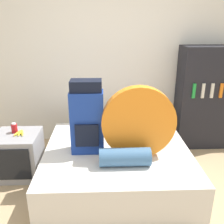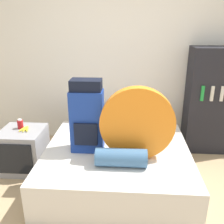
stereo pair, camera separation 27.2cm
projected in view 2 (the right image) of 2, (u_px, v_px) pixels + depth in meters
ground_plane at (120, 223)px, 2.40m from camera, size 16.00×16.00×0.00m
wall_back at (126, 58)px, 3.70m from camera, size 8.00×0.05×2.60m
bed at (117, 165)px, 2.96m from camera, size 1.65×1.55×0.44m
backpack at (87, 117)px, 2.73m from camera, size 0.36×0.24×0.81m
tent_bag at (137, 124)px, 2.58m from camera, size 0.78×0.12×0.78m
sleeping_roll at (121, 158)px, 2.51m from camera, size 0.52×0.19×0.19m
television at (24, 150)px, 3.20m from camera, size 0.53×0.52×0.54m
canister at (20, 124)px, 3.14m from camera, size 0.07×0.07×0.12m
banana_bunch at (25, 129)px, 3.12m from camera, size 0.13×0.18×0.03m
bookshelf at (215, 101)px, 3.55m from camera, size 0.80×0.41×1.50m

